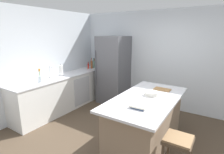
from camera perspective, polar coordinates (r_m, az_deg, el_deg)
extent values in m
plane|color=#4C3D2D|center=(3.49, 2.00, -21.29)|extent=(7.20, 7.20, 0.00)
cube|color=silver|center=(4.97, 15.65, 5.24)|extent=(6.00, 0.10, 2.60)
cube|color=silver|center=(4.66, -24.72, 3.91)|extent=(0.10, 6.00, 2.60)
cube|color=silver|center=(4.98, -14.98, -4.81)|extent=(0.61, 2.86, 0.90)
cube|color=silver|center=(4.85, -15.33, 0.37)|extent=(0.64, 2.89, 0.03)
cube|color=#B2B5BA|center=(5.01, -9.58, -4.41)|extent=(0.01, 0.60, 0.75)
cube|color=#8E755B|center=(3.37, 10.78, -14.15)|extent=(0.81, 1.72, 0.88)
cube|color=silver|center=(3.18, 11.16, -6.81)|extent=(0.97, 1.92, 0.04)
cube|color=#56565B|center=(5.17, 0.49, 2.29)|extent=(0.77, 0.76, 1.93)
cylinder|color=#4C4C51|center=(5.02, -5.27, 3.01)|extent=(0.02, 0.02, 0.96)
cylinder|color=#473828|center=(2.95, 17.59, -22.08)|extent=(0.04, 0.04, 0.62)
cube|color=#473828|center=(2.62, 20.54, -18.66)|extent=(0.36, 0.36, 0.04)
cube|color=olive|center=(2.60, 20.61, -18.01)|extent=(0.34, 0.34, 0.03)
cylinder|color=silver|center=(4.66, -19.24, -0.15)|extent=(0.05, 0.05, 0.02)
cylinder|color=silver|center=(4.63, -19.38, 1.65)|extent=(0.02, 0.02, 0.28)
cylinder|color=silver|center=(4.56, -19.04, 3.03)|extent=(0.14, 0.02, 0.02)
cylinder|color=silver|center=(4.33, -22.10, -0.70)|extent=(0.09, 0.09, 0.13)
cylinder|color=#4C7F3D|center=(4.32, -22.26, 0.49)|extent=(0.01, 0.03, 0.21)
sphere|color=orange|center=(4.30, -22.39, 1.83)|extent=(0.04, 0.04, 0.04)
cylinder|color=#4C7F3D|center=(4.30, -22.29, 0.70)|extent=(0.01, 0.02, 0.25)
sphere|color=orange|center=(4.27, -22.44, 2.31)|extent=(0.04, 0.04, 0.04)
cylinder|color=#4C7F3D|center=(4.29, -22.10, 0.65)|extent=(0.01, 0.04, 0.24)
sphere|color=orange|center=(4.27, -22.25, 2.20)|extent=(0.04, 0.04, 0.04)
cylinder|color=gray|center=(4.82, -16.03, 0.49)|extent=(0.14, 0.14, 0.01)
cylinder|color=white|center=(4.79, -16.14, 2.07)|extent=(0.11, 0.11, 0.26)
cylinder|color=gray|center=(4.76, -16.27, 3.84)|extent=(0.02, 0.02, 0.04)
cylinder|color=brown|center=(5.77, -5.62, 4.17)|extent=(0.09, 0.09, 0.21)
cylinder|color=brown|center=(5.75, -5.65, 5.51)|extent=(0.04, 0.04, 0.06)
cylinder|color=black|center=(5.75, -5.66, 5.88)|extent=(0.04, 0.04, 0.01)
cylinder|color=#8CB79E|center=(5.67, -5.88, 4.04)|extent=(0.07, 0.07, 0.22)
cylinder|color=#8CB79E|center=(5.64, -5.92, 5.49)|extent=(0.03, 0.03, 0.07)
cylinder|color=black|center=(5.64, -5.93, 5.89)|extent=(0.03, 0.03, 0.01)
cylinder|color=#994C23|center=(5.60, -6.58, 3.96)|extent=(0.06, 0.06, 0.23)
cylinder|color=#994C23|center=(5.57, -6.62, 5.56)|extent=(0.02, 0.02, 0.08)
cylinder|color=black|center=(5.57, -6.64, 6.04)|extent=(0.02, 0.02, 0.01)
cylinder|color=red|center=(5.58, -7.62, 3.43)|extent=(0.05, 0.05, 0.15)
cylinder|color=red|center=(5.56, -7.66, 4.45)|extent=(0.02, 0.02, 0.05)
cylinder|color=black|center=(5.55, -7.67, 4.79)|extent=(0.02, 0.02, 0.01)
cube|color=#334770|center=(2.73, 8.54, -9.56)|extent=(0.21, 0.16, 0.02)
cube|color=silver|center=(2.72, 8.55, -9.09)|extent=(0.26, 0.20, 0.02)
cylinder|color=silver|center=(3.28, 12.58, -5.20)|extent=(0.25, 0.25, 0.07)
cube|color=#9E7042|center=(3.65, 15.84, -3.82)|extent=(0.31, 0.19, 0.02)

